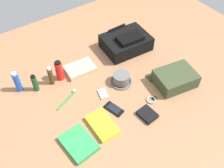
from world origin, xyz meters
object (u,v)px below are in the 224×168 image
at_px(toothbrush, 68,98).
at_px(backpack, 126,42).
at_px(bucket_hat, 121,79).
at_px(cell_phone, 114,109).
at_px(travel_guidebook, 102,125).
at_px(shampoo_bottle, 35,83).
at_px(wristwatch, 152,100).
at_px(folded_towel, 80,69).
at_px(deodorant_spray, 17,82).
at_px(media_player, 103,94).
at_px(cologne_bottle, 51,76).
at_px(paperback_novel, 79,143).
at_px(wallet, 147,114).
at_px(toiletry_pouch, 175,78).
at_px(sunscreen_spray, 59,71).

bearing_deg(toothbrush, backpack, 17.43).
height_order(bucket_hat, cell_phone, bucket_hat).
relative_size(travel_guidebook, toothbrush, 1.13).
height_order(shampoo_bottle, cell_phone, shampoo_bottle).
bearing_deg(wristwatch, shampoo_bottle, 138.20).
bearing_deg(folded_towel, deodorant_spray, 170.21).
distance_m(deodorant_spray, wristwatch, 0.87).
height_order(cell_phone, folded_towel, folded_towel).
height_order(media_player, folded_towel, folded_towel).
bearing_deg(toothbrush, media_player, -24.44).
relative_size(cologne_bottle, paperback_novel, 0.67).
bearing_deg(shampoo_bottle, wallet, -51.30).
distance_m(cologne_bottle, folded_towel, 0.22).
relative_size(paperback_novel, wristwatch, 3.01).
bearing_deg(shampoo_bottle, cell_phone, -52.80).
xyz_separation_m(backpack, wristwatch, (-0.17, -0.50, -0.05)).
bearing_deg(wristwatch, wallet, -143.10).
relative_size(bucket_hat, shampoo_bottle, 1.15).
height_order(deodorant_spray, cell_phone, deodorant_spray).
xyz_separation_m(deodorant_spray, travel_guidebook, (0.29, -0.55, -0.06)).
bearing_deg(shampoo_bottle, paperback_novel, -87.00).
distance_m(backpack, toiletry_pouch, 0.48).
bearing_deg(paperback_novel, backpack, 35.69).
height_order(cologne_bottle, cell_phone, cologne_bottle).
xyz_separation_m(toiletry_pouch, wristwatch, (-0.22, -0.03, -0.04)).
height_order(deodorant_spray, paperback_novel, deodorant_spray).
height_order(sunscreen_spray, cell_phone, sunscreen_spray).
xyz_separation_m(sunscreen_spray, toothbrush, (-0.05, -0.19, -0.07)).
height_order(backpack, media_player, backpack).
height_order(bucket_hat, wallet, bucket_hat).
bearing_deg(cell_phone, backpack, 45.92).
xyz_separation_m(toiletry_pouch, travel_guidebook, (-0.59, -0.01, -0.03)).
bearing_deg(wristwatch, media_player, 135.84).
relative_size(backpack, toothbrush, 2.03).
distance_m(bucket_hat, cell_phone, 0.24).
bearing_deg(toiletry_pouch, sunscreen_spray, 141.87).
xyz_separation_m(media_player, wallet, (0.13, -0.29, 0.01)).
distance_m(travel_guidebook, wristwatch, 0.37).
distance_m(cell_phone, wristwatch, 0.25).
distance_m(toiletry_pouch, cell_phone, 0.46).
relative_size(backpack, travel_guidebook, 1.80).
distance_m(paperback_novel, wristwatch, 0.54).
distance_m(backpack, paperback_novel, 0.88).
xyz_separation_m(paperback_novel, travel_guidebook, (0.17, 0.03, 0.00)).
relative_size(cologne_bottle, sunscreen_spray, 0.94).
height_order(toiletry_pouch, shampoo_bottle, shampoo_bottle).
distance_m(bucket_hat, deodorant_spray, 0.67).
relative_size(bucket_hat, sunscreen_spray, 0.99).
bearing_deg(sunscreen_spray, backpack, -0.03).
relative_size(toiletry_pouch, cell_phone, 2.18).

